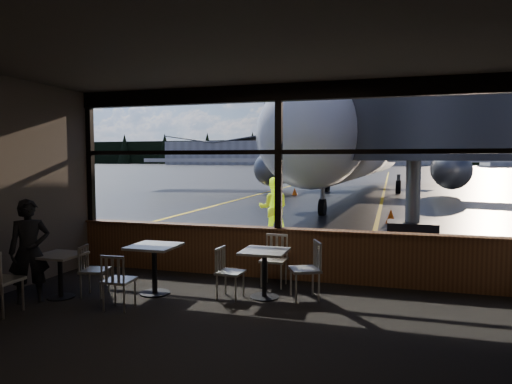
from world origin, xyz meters
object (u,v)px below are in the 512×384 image
at_px(cafe_table_left, 60,276).
at_px(cone_nose, 391,216).
at_px(cafe_table_mid, 155,270).
at_px(chair_near_w, 230,273).
at_px(cafe_table_near, 264,274).
at_px(chair_left_s, 2,281).
at_px(airliner, 361,106).
at_px(passenger, 29,251).
at_px(chair_near_e, 305,270).
at_px(chair_near_n, 274,261).
at_px(chair_mid_s, 119,281).
at_px(chair_mid_w, 95,271).
at_px(ground_crew, 273,208).
at_px(cone_wing, 295,191).
at_px(jet_bridge, 455,154).

relative_size(cafe_table_left, cone_nose, 1.42).
height_order(cafe_table_mid, chair_near_w, chair_near_w).
height_order(cafe_table_near, chair_left_s, chair_left_s).
xyz_separation_m(airliner, passenger, (-3.28, -24.39, -4.80)).
relative_size(chair_near_e, chair_near_n, 1.04).
distance_m(cafe_table_left, cone_nose, 11.32).
bearing_deg(chair_near_e, chair_left_s, 91.05).
xyz_separation_m(chair_mid_s, chair_mid_w, (-0.73, 0.43, -0.01)).
distance_m(airliner, cone_nose, 15.01).
relative_size(ground_crew, cone_wing, 3.69).
relative_size(chair_near_e, ground_crew, 0.55).
relative_size(cafe_table_mid, cone_nose, 1.63).
relative_size(cafe_table_mid, chair_near_n, 0.90).
distance_m(cafe_table_near, chair_mid_s, 2.17).
height_order(chair_mid_w, cone_nose, chair_mid_w).
relative_size(cafe_table_near, cafe_table_mid, 0.95).
relative_size(passenger, ground_crew, 0.93).
relative_size(airliner, chair_mid_w, 44.63).
distance_m(chair_near_e, passenger, 4.19).
bearing_deg(chair_mid_w, airliner, 160.88).
distance_m(jet_bridge, chair_near_n, 7.24).
height_order(chair_near_e, cone_wing, chair_near_e).
xyz_separation_m(cafe_table_mid, chair_left_s, (-1.57, -1.46, 0.07)).
bearing_deg(chair_mid_s, cafe_table_left, 166.50).
height_order(jet_bridge, chair_near_e, jet_bridge).
xyz_separation_m(cafe_table_left, chair_mid_s, (1.19, -0.20, 0.07)).
xyz_separation_m(chair_near_n, chair_mid_w, (-2.57, -1.36, -0.03)).
bearing_deg(cafe_table_mid, chair_mid_w, -156.42).
xyz_separation_m(chair_left_s, cone_wing, (-0.46, 22.32, -0.25)).
distance_m(chair_near_n, cone_nose, 8.80).
bearing_deg(cafe_table_near, airliner, 90.15).
relative_size(airliner, cone_wing, 80.08).
distance_m(chair_mid_w, chair_left_s, 1.31).
bearing_deg(cone_nose, ground_crew, -127.85).
bearing_deg(cafe_table_left, airliner, 82.91).
bearing_deg(chair_near_w, airliner, -176.47).
bearing_deg(airliner, cone_nose, -79.08).
xyz_separation_m(chair_mid_s, ground_crew, (0.66, 6.40, 0.43)).
bearing_deg(ground_crew, chair_mid_w, 62.92).
xyz_separation_m(chair_near_e, chair_mid_s, (-2.49, -1.22, -0.04)).
bearing_deg(cone_nose, cone_wing, 116.65).
height_order(cone_nose, cone_wing, cone_nose).
bearing_deg(jet_bridge, chair_mid_s, -124.60).
bearing_deg(chair_near_w, ground_crew, -168.01).
height_order(chair_near_n, chair_left_s, chair_left_s).
xyz_separation_m(jet_bridge, chair_near_w, (-4.03, -6.89, -1.91)).
xyz_separation_m(jet_bridge, cafe_table_left, (-6.58, -7.62, -1.97)).
relative_size(chair_left_s, cone_wing, 2.07).
height_order(cafe_table_left, passenger, passenger).
xyz_separation_m(cafe_table_left, chair_near_n, (3.03, 1.59, 0.09)).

